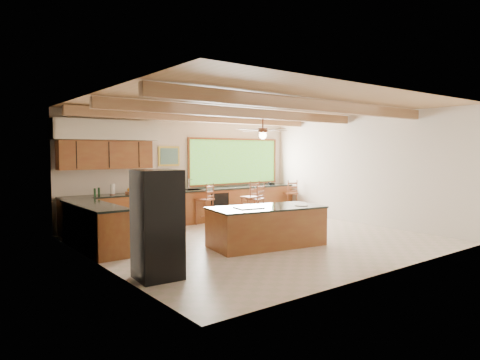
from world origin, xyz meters
TOP-DOWN VIEW (x-y plane):
  - ground at (0.00, 0.00)m, footprint 7.20×7.20m
  - room_shell at (-0.17, 0.65)m, footprint 7.27×6.54m
  - counter_run at (-0.82, 2.52)m, footprint 7.12×3.10m
  - island at (-0.29, -0.55)m, footprint 2.53×1.51m
  - refrigerator at (-3.15, -1.26)m, footprint 0.71×0.69m
  - bar_stool_a at (0.10, 2.39)m, footprint 0.53×0.53m
  - bar_stool_b at (1.31, 1.92)m, footprint 0.45×0.45m
  - bar_stool_c at (1.37, 1.75)m, footprint 0.48×0.48m
  - bar_stool_d at (3.30, 2.39)m, footprint 0.49×0.49m

SIDE VIEW (x-z plane):
  - ground at x=0.00m, z-range 0.00..0.00m
  - island at x=-0.29m, z-range -0.01..0.84m
  - counter_run at x=-0.82m, z-range -0.17..1.09m
  - bar_stool_d at x=3.30m, z-range 0.10..1.19m
  - bar_stool_c at x=1.37m, z-range 0.10..1.20m
  - bar_stool_a at x=0.10m, z-range 0.10..1.24m
  - bar_stool_b at x=1.31m, z-range 0.11..1.28m
  - refrigerator at x=-3.15m, z-range 0.00..1.70m
  - room_shell at x=-0.17m, z-range 0.70..3.72m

